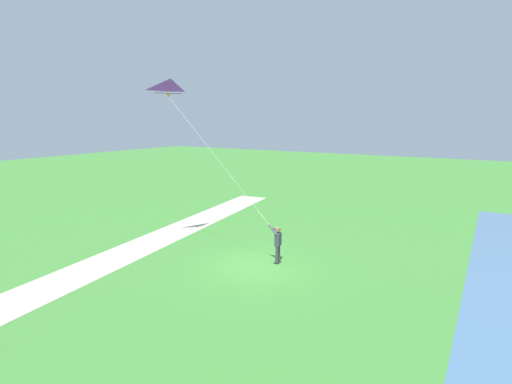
{
  "coord_description": "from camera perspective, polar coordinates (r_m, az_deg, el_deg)",
  "views": [
    {
      "loc": [
        -8.95,
        14.73,
        6.7
      ],
      "look_at": [
        -0.34,
        0.58,
        3.61
      ],
      "focal_mm": 27.5,
      "sensor_mm": 36.0,
      "label": 1
    }
  ],
  "objects": [
    {
      "name": "person_kite_flyer",
      "position": [
        18.53,
        3.15,
        -7.22
      ],
      "size": [
        0.62,
        0.52,
        1.83
      ],
      "color": "#232328",
      "rests_on": "ground"
    },
    {
      "name": "flying_kite",
      "position": [
        20.14,
        -12.22,
        14.38
      ],
      "size": [
        5.69,
        1.73,
        6.79
      ],
      "color": "purple"
    },
    {
      "name": "ground_plane",
      "position": [
        18.49,
        0.03,
        -10.69
      ],
      "size": [
        120.0,
        120.0,
        0.0
      ],
      "primitive_type": "plane",
      "color": "#3D7F33"
    },
    {
      "name": "walkway_path",
      "position": [
        21.13,
        -18.43,
        -8.48
      ],
      "size": [
        6.68,
        32.03,
        0.02
      ],
      "primitive_type": "cube",
      "rotation": [
        0.0,
        0.0,
        0.13
      ],
      "color": "#B7AD99",
      "rests_on": "ground"
    }
  ]
}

